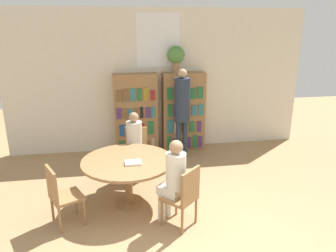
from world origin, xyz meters
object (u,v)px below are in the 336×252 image
object	(u,v)px
reading_table	(128,166)
librarian_standing	(182,104)
chair_near_camera	(61,194)
chair_left_side	(136,149)
chair_far_side	(184,195)
seated_reader_right	(173,177)
seated_reader_left	(134,142)
bookshelf_right	(183,112)
bookshelf_left	(136,114)
flower_vase	(176,56)

from	to	relation	value
reading_table	librarian_standing	world-z (taller)	librarian_standing
chair_near_camera	chair_left_side	distance (m)	1.85
librarian_standing	chair_far_side	bearing A→B (deg)	-101.02
reading_table	seated_reader_right	world-z (taller)	seated_reader_right
chair_left_side	seated_reader_left	bearing A→B (deg)	90.00
chair_left_side	chair_far_side	bearing A→B (deg)	117.00
seated_reader_left	seated_reader_right	bearing A→B (deg)	117.02
reading_table	librarian_standing	distance (m)	2.08
reading_table	seated_reader_right	xyz separation A→B (m)	(0.59, -0.62, 0.08)
librarian_standing	bookshelf_right	bearing A→B (deg)	74.76
bookshelf_left	chair_near_camera	xyz separation A→B (m)	(-1.22, -2.58, -0.36)
bookshelf_right	seated_reader_left	distance (m)	1.74
chair_far_side	seated_reader_right	distance (m)	0.28
chair_near_camera	chair_left_side	bearing A→B (deg)	117.00
seated_reader_left	chair_near_camera	bearing A→B (deg)	60.25
bookshelf_right	seated_reader_right	world-z (taller)	bookshelf_right
chair_near_camera	chair_left_side	world-z (taller)	same
bookshelf_right	flower_vase	distance (m)	1.21
reading_table	chair_near_camera	distance (m)	1.05
bookshelf_left	reading_table	xyz separation A→B (m)	(-0.28, -2.13, -0.22)
seated_reader_right	chair_near_camera	bearing A→B (deg)	129.90
flower_vase	reading_table	xyz separation A→B (m)	(-1.14, -2.14, -1.42)
bookshelf_left	chair_left_side	bearing A→B (deg)	-94.92
flower_vase	chair_left_side	xyz separation A→B (m)	(-0.95, -1.12, -1.56)
chair_near_camera	seated_reader_left	bearing A→B (deg)	114.25
bookshelf_left	bookshelf_right	bearing A→B (deg)	-0.00
bookshelf_right	chair_far_side	world-z (taller)	bookshelf_right
seated_reader_right	librarian_standing	world-z (taller)	librarian_standing
chair_far_side	seated_reader_left	xyz separation A→B (m)	(-0.56, 1.59, 0.21)
flower_vase	librarian_standing	bearing A→B (deg)	-86.06
bookshelf_right	chair_far_side	xyz separation A→B (m)	(-0.60, -2.88, -0.36)
chair_near_camera	reading_table	bearing A→B (deg)	90.00
reading_table	chair_near_camera	bearing A→B (deg)	-154.45
bookshelf_right	librarian_standing	distance (m)	0.60
chair_far_side	seated_reader_left	size ratio (longest dim) A/B	0.72
bookshelf_right	reading_table	size ratio (longest dim) A/B	1.22
bookshelf_left	reading_table	bearing A→B (deg)	-97.58
chair_left_side	bookshelf_right	bearing A→B (deg)	-124.89
bookshelf_left	librarian_standing	distance (m)	1.07
chair_far_side	seated_reader_left	distance (m)	1.70
chair_far_side	librarian_standing	world-z (taller)	librarian_standing
flower_vase	chair_near_camera	bearing A→B (deg)	-128.80
seated_reader_right	librarian_standing	bearing A→B (deg)	31.86
librarian_standing	reading_table	bearing A→B (deg)	-125.84
chair_left_side	seated_reader_right	xyz separation A→B (m)	(0.40, -1.64, 0.22)
reading_table	librarian_standing	xyz separation A→B (m)	(1.18, 1.63, 0.52)
bookshelf_right	seated_reader_right	size ratio (longest dim) A/B	1.37
flower_vase	chair_far_side	bearing A→B (deg)	-98.45
seated_reader_right	seated_reader_left	bearing A→B (deg)	63.02
chair_left_side	librarian_standing	world-z (taller)	librarian_standing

